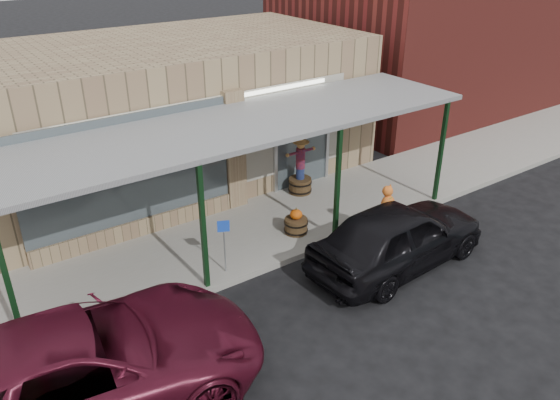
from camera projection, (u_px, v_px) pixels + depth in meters
ground at (335, 312)px, 11.23m from camera, size 120.00×120.00×0.00m
sidewalk at (243, 236)px, 13.83m from camera, size 40.00×3.20×0.15m
storefront at (161, 114)px, 16.26m from camera, size 12.00×6.25×4.20m
awning at (240, 126)px, 12.48m from camera, size 12.00×3.00×3.04m
block_buildings_near at (201, 44)px, 17.29m from camera, size 61.00×8.00×8.00m
barrel_scarecrow at (300, 174)px, 15.70m from camera, size 1.02×0.80×1.70m
barrel_pumpkin at (296, 224)px, 13.76m from camera, size 0.68×0.68×0.69m
handicap_sign at (224, 239)px, 11.93m from camera, size 0.25×0.13×1.29m
parked_sedan at (398, 235)px, 12.47m from camera, size 4.69×2.09×1.66m
car_maroon at (81, 368)px, 8.68m from camera, size 6.27×3.48×1.66m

